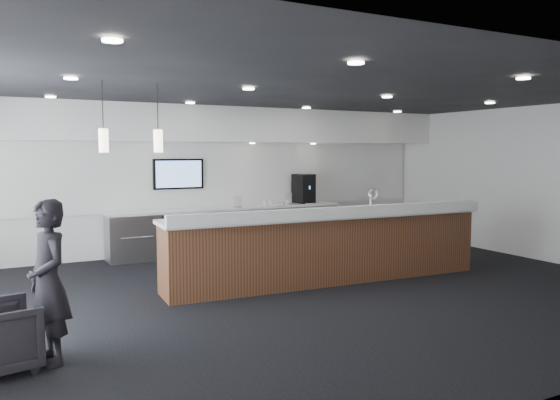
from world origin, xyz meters
TOP-DOWN VIEW (x-y plane):
  - ground at (0.00, 0.00)m, footprint 10.00×10.00m
  - ceiling at (0.00, 0.00)m, footprint 10.00×8.00m
  - back_wall at (0.00, 4.00)m, footprint 10.00×0.02m
  - right_wall at (5.00, 0.00)m, footprint 0.02×8.00m
  - soffit_bulkhead at (0.00, 3.55)m, footprint 10.00×0.90m
  - alcove_panel at (0.00, 3.97)m, footprint 9.80×0.06m
  - back_credenza at (-0.00, 3.64)m, footprint 5.06×0.66m
  - wall_tv at (-1.00, 3.91)m, footprint 1.05×0.08m
  - pendant_left at (-2.40, 0.80)m, footprint 0.12×0.12m
  - pendant_right at (-3.10, 0.80)m, footprint 0.12×0.12m
  - ceiling_can_lights at (0.00, 0.00)m, footprint 7.00×5.00m
  - service_counter at (0.41, 0.46)m, footprint 5.50×1.19m
  - coffee_machine at (1.82, 3.66)m, footprint 0.43×0.53m
  - info_sign_left at (0.15, 3.51)m, footprint 0.17×0.02m
  - info_sign_right at (1.38, 3.57)m, footprint 0.19×0.06m
  - lounge_guest at (-3.92, -1.15)m, footprint 0.53×0.68m
  - cup_0 at (1.36, 3.57)m, footprint 0.11×0.11m
  - cup_1 at (1.22, 3.57)m, footprint 0.15×0.15m
  - cup_2 at (1.08, 3.57)m, footprint 0.13×0.13m
  - cup_3 at (0.94, 3.57)m, footprint 0.14×0.14m
  - cup_4 at (0.80, 3.57)m, footprint 0.15×0.15m

SIDE VIEW (x-z plane):
  - ground at x=0.00m, z-range 0.00..0.00m
  - back_credenza at x=0.00m, z-range 0.00..0.95m
  - service_counter at x=0.41m, z-range -0.17..1.32m
  - lounge_guest at x=-3.92m, z-range 0.00..1.65m
  - cup_0 at x=1.36m, z-range 0.95..1.05m
  - cup_1 at x=1.22m, z-range 0.95..1.05m
  - cup_2 at x=1.08m, z-range 0.95..1.05m
  - cup_3 at x=0.94m, z-range 0.95..1.05m
  - cup_4 at x=0.80m, z-range 0.95..1.05m
  - info_sign_left at x=0.15m, z-range 0.95..1.19m
  - info_sign_right at x=1.38m, z-range 0.95..1.20m
  - coffee_machine at x=1.82m, z-range 0.95..1.60m
  - back_wall at x=0.00m, z-range 0.00..3.00m
  - right_wall at x=5.00m, z-range 0.00..3.00m
  - alcove_panel at x=0.00m, z-range 0.90..2.30m
  - wall_tv at x=-1.00m, z-range 1.34..1.96m
  - pendant_left at x=-2.40m, z-range 2.10..2.40m
  - pendant_right at x=-3.10m, z-range 2.10..2.40m
  - soffit_bulkhead at x=0.00m, z-range 2.30..3.00m
  - ceiling_can_lights at x=0.00m, z-range 2.96..2.98m
  - ceiling at x=0.00m, z-range 2.99..3.01m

